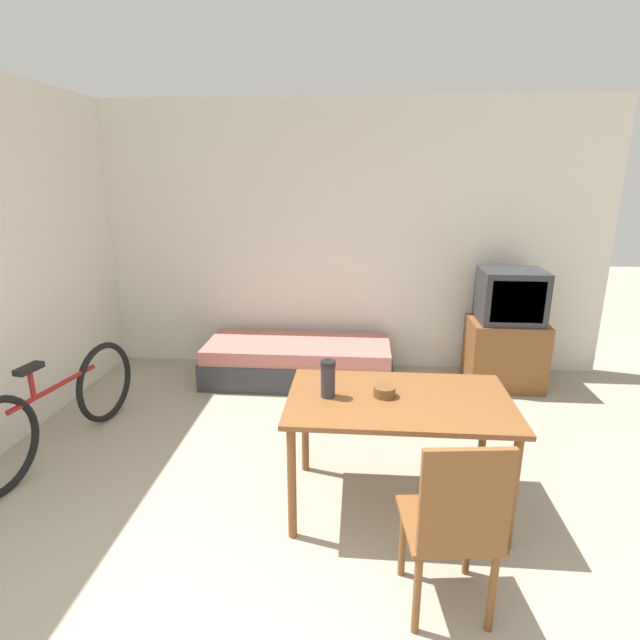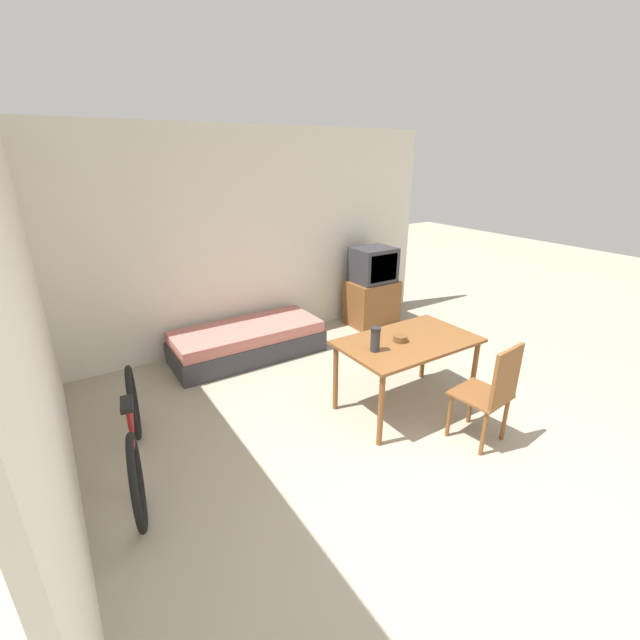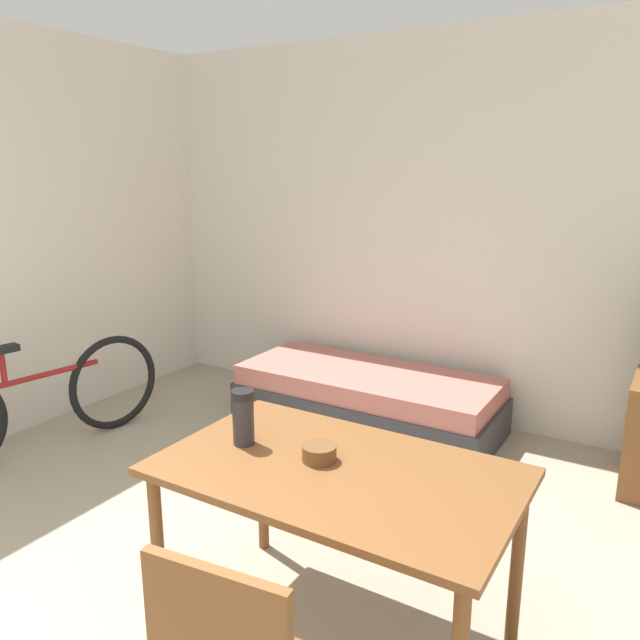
{
  "view_description": "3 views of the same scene",
  "coord_description": "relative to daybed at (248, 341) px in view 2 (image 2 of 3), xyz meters",
  "views": [
    {
      "loc": [
        0.33,
        -1.45,
        2.0
      ],
      "look_at": [
        0.05,
        1.9,
        1.0
      ],
      "focal_mm": 28.0,
      "sensor_mm": 36.0,
      "label": 1
    },
    {
      "loc": [
        -2.13,
        -1.4,
        2.38
      ],
      "look_at": [
        -0.07,
        1.8,
        0.89
      ],
      "focal_mm": 24.0,
      "sensor_mm": 36.0,
      "label": 2
    },
    {
      "loc": [
        1.6,
        -0.55,
        1.81
      ],
      "look_at": [
        -0.06,
        2.19,
        1.01
      ],
      "focal_mm": 35.0,
      "sensor_mm": 36.0,
      "label": 3
    }
  ],
  "objects": [
    {
      "name": "tv",
      "position": [
        2.0,
        0.05,
        0.34
      ],
      "size": [
        0.69,
        0.53,
        1.14
      ],
      "color": "brown",
      "rests_on": "ground_plane"
    },
    {
      "name": "wooden_chair",
      "position": [
        1.03,
        -2.72,
        0.33
      ],
      "size": [
        0.46,
        0.46,
        0.95
      ],
      "color": "brown",
      "rests_on": "ground_plane"
    },
    {
      "name": "daybed",
      "position": [
        0.0,
        0.0,
        0.0
      ],
      "size": [
        1.85,
        0.77,
        0.4
      ],
      "color": "#333338",
      "rests_on": "ground_plane"
    },
    {
      "name": "dining_table",
      "position": [
        0.84,
        -1.9,
        0.45
      ],
      "size": [
        1.31,
        0.79,
        0.73
      ],
      "color": "brown",
      "rests_on": "ground_plane"
    },
    {
      "name": "thermos_flask",
      "position": [
        0.42,
        -1.92,
        0.66
      ],
      "size": [
        0.09,
        0.09,
        0.22
      ],
      "color": "#2D2D33",
      "rests_on": "dining_table"
    },
    {
      "name": "bicycle",
      "position": [
        -1.58,
        -1.47,
        0.15
      ],
      "size": [
        0.33,
        1.71,
        0.75
      ],
      "color": "black",
      "rests_on": "ground_plane"
    },
    {
      "name": "wall_back",
      "position": [
        0.26,
        0.49,
        1.15
      ],
      "size": [
        5.56,
        0.06,
        2.7
      ],
      "color": "silver",
      "rests_on": "ground_plane"
    },
    {
      "name": "wall_left",
      "position": [
        -2.05,
        -1.35,
        1.15
      ],
      "size": [
        0.06,
        4.63,
        2.7
      ],
      "color": "silver",
      "rests_on": "ground_plane"
    },
    {
      "name": "mate_bowl",
      "position": [
        0.75,
        -1.89,
        0.56
      ],
      "size": [
        0.13,
        0.13,
        0.06
      ],
      "color": "brown",
      "rests_on": "dining_table"
    },
    {
      "name": "ground_plane",
      "position": [
        0.26,
        -3.16,
        -0.2
      ],
      "size": [
        20.0,
        20.0,
        0.0
      ],
      "primitive_type": "plane",
      "color": "#9E937F"
    }
  ]
}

